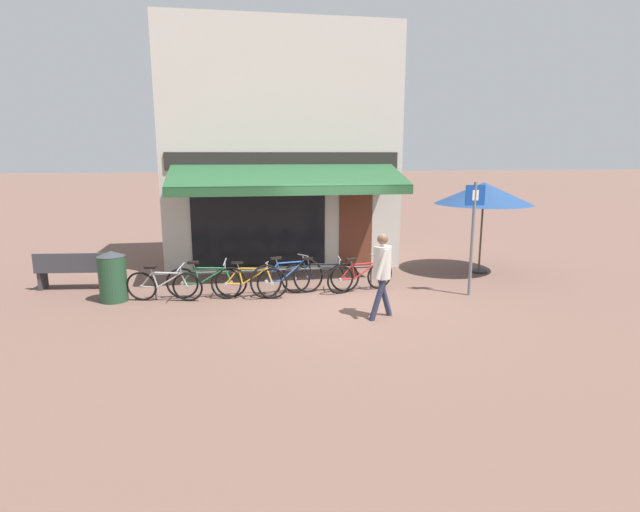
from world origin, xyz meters
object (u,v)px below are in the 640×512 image
bicycle_silver (164,285)px  bicycle_green (207,282)px  bicycle_black (320,277)px  park_bench (72,270)px  pedestrian_adult (382,266)px  parking_sign (473,227)px  bicycle_blue (287,278)px  litter_bin (113,276)px  bicycle_orange (249,282)px  bicycle_red (360,276)px  cafe_parasol (484,194)px

bicycle_silver → bicycle_green: size_ratio=0.94×
bicycle_black → park_bench: 5.72m
bicycle_silver → bicycle_green: bicycle_green is taller
pedestrian_adult → parking_sign: (2.39, 1.18, 0.51)m
bicycle_blue → pedestrian_adult: 2.53m
bicycle_green → litter_bin: litter_bin is taller
litter_bin → bicycle_silver: bearing=-11.2°
pedestrian_adult → parking_sign: 2.71m
litter_bin → park_bench: (-1.15, 1.17, -0.09)m
bicycle_orange → bicycle_red: bicycle_orange is taller
bicycle_red → park_bench: size_ratio=1.01×
bicycle_silver → bicycle_blue: bicycle_blue is taller
bicycle_silver → bicycle_red: size_ratio=0.99×
bicycle_orange → park_bench: (-3.99, 1.45, 0.10)m
park_bench → parking_sign: bearing=-6.6°
bicycle_green → litter_bin: bearing=-178.1°
parking_sign → park_bench: parking_sign is taller
bicycle_red → litter_bin: 5.36m
bicycle_blue → bicycle_red: bearing=-17.1°
bicycle_orange → park_bench: park_bench is taller
bicycle_black → litter_bin: size_ratio=1.63×
pedestrian_adult → parking_sign: size_ratio=0.66×
litter_bin → bicycle_orange: bearing=-5.4°
bicycle_black → bicycle_red: 0.92m
bicycle_green → cafe_parasol: size_ratio=0.70×
bicycle_green → cafe_parasol: cafe_parasol is taller
litter_bin → bicycle_red: bearing=-1.5°
parking_sign → bicycle_black: bearing=166.3°
bicycle_blue → cafe_parasol: cafe_parasol is taller
bicycle_blue → pedestrian_adult: (1.59, -1.87, 0.61)m
pedestrian_adult → litter_bin: (-5.29, 2.03, -0.46)m
bicycle_blue → park_bench: 5.02m
bicycle_green → park_bench: bearing=162.7°
bicycle_black → litter_bin: (-4.44, 0.05, 0.19)m
bicycle_silver → litter_bin: litter_bin is taller
bicycle_black → pedestrian_adult: 2.24m
bicycle_silver → bicycle_green: bearing=18.2°
bicycle_silver → bicycle_orange: bicycle_orange is taller
parking_sign → cafe_parasol: 2.42m
bicycle_blue → bicycle_orange: bearing=169.9°
bicycle_red → cafe_parasol: bearing=4.7°
bicycle_black → bicycle_red: (0.92, -0.09, -0.00)m
bicycle_silver → park_bench: bearing=160.2°
bicycle_red → bicycle_orange: bearing=167.8°
bicycle_orange → bicycle_green: bearing=179.6°
bicycle_orange → bicycle_black: bicycle_orange is taller
bicycle_green → cafe_parasol: bearing=15.7°
bicycle_green → bicycle_black: bicycle_green is taller
bicycle_green → bicycle_red: bicycle_green is taller
parking_sign → park_bench: 9.11m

